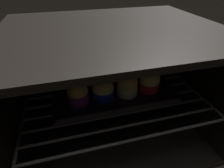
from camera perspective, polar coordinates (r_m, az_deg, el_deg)
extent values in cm
cube|color=black|center=(69.49, 0.26, -12.92)|extent=(59.00, 47.00, 1.50)
cube|color=black|center=(50.41, 0.37, 16.38)|extent=(59.00, 47.00, 1.50)
cube|color=black|center=(77.48, -4.26, 8.39)|extent=(59.00, 1.50, 34.00)
cube|color=black|center=(58.70, -27.94, -4.69)|extent=(1.50, 47.00, 34.00)
cube|color=black|center=(70.34, 23.52, 2.84)|extent=(1.50, 47.00, 34.00)
cylinder|color=#4C494C|center=(46.85, 6.83, -16.75)|extent=(54.00, 0.80, 0.80)
cylinder|color=#4C494C|center=(49.79, 4.82, -12.77)|extent=(54.00, 0.80, 0.80)
cylinder|color=#4C494C|center=(52.99, 3.09, -9.24)|extent=(54.00, 0.80, 0.80)
cylinder|color=#4C494C|center=(56.41, 1.60, -6.12)|extent=(54.00, 0.80, 0.80)
cylinder|color=#4C494C|center=(60.01, 0.30, -3.35)|extent=(54.00, 0.80, 0.80)
cylinder|color=#4C494C|center=(63.76, -0.85, -0.91)|extent=(54.00, 0.80, 0.80)
cylinder|color=#4C494C|center=(67.64, -1.86, 1.26)|extent=(54.00, 0.80, 0.80)
cylinder|color=#4C494C|center=(71.62, -2.77, 3.19)|extent=(54.00, 0.80, 0.80)
cylinder|color=#4C494C|center=(75.69, -3.58, 4.92)|extent=(54.00, 0.80, 0.80)
cylinder|color=#4C494C|center=(60.20, -25.51, -7.06)|extent=(0.80, 42.00, 0.80)
cylinder|color=#4C494C|center=(70.96, 21.80, 0.31)|extent=(0.80, 42.00, 0.80)
cube|color=black|center=(60.35, 0.00, -1.95)|extent=(37.58, 22.60, 1.20)
cube|color=black|center=(51.45, 3.24, -7.66)|extent=(37.58, 0.80, 1.00)
cube|color=black|center=(68.74, -2.41, 3.84)|extent=(37.58, 0.80, 1.00)
cube|color=black|center=(58.52, -17.68, -3.70)|extent=(0.80, 22.60, 1.00)
cube|color=black|center=(66.22, 15.54, 1.32)|extent=(0.80, 22.60, 1.00)
cylinder|color=#7A238C|center=(54.56, -10.40, -4.12)|extent=(6.34, 6.34, 3.08)
sphere|color=gold|center=(53.05, -10.67, -1.88)|extent=(6.06, 6.06, 6.06)
sphere|color=#1E6023|center=(52.11, -9.51, 0.49)|extent=(2.08, 2.08, 2.08)
cylinder|color=#1928B7|center=(55.29, -2.78, -2.97)|extent=(6.34, 6.34, 3.08)
sphere|color=#E0CC7A|center=(54.06, -2.84, -1.14)|extent=(6.46, 6.46, 6.46)
sphere|color=#28702D|center=(52.99, -2.88, 1.29)|extent=(2.49, 2.49, 2.49)
cylinder|color=silver|center=(57.10, 4.68, -1.74)|extent=(6.34, 6.34, 3.08)
sphere|color=#DBBC60|center=(55.72, 4.80, 0.36)|extent=(6.39, 6.39, 6.39)
sphere|color=#19511E|center=(54.48, 4.97, 2.11)|extent=(2.25, 2.25, 2.25)
cylinder|color=red|center=(59.91, 11.29, -0.50)|extent=(6.34, 6.34, 3.08)
sphere|color=#E0CC7A|center=(58.56, 11.56, 1.59)|extent=(6.60, 6.60, 6.60)
sphere|color=#19511E|center=(57.71, 12.08, 4.07)|extent=(1.67, 1.67, 1.67)
cylinder|color=#1928B7|center=(61.14, -11.21, 0.26)|extent=(6.34, 6.34, 3.08)
sphere|color=#DBBC60|center=(59.71, -11.49, 2.50)|extent=(6.31, 6.31, 6.31)
sphere|color=#28702D|center=(58.93, -12.73, 4.64)|extent=(2.05, 2.05, 2.05)
cylinder|color=silver|center=(61.72, -4.30, 1.20)|extent=(6.34, 6.34, 3.08)
sphere|color=gold|center=(60.33, -4.41, 3.40)|extent=(6.48, 6.48, 6.48)
sphere|color=#1E6023|center=(59.43, -4.13, 5.17)|extent=(2.46, 2.46, 2.46)
cylinder|color=red|center=(62.77, 2.49, 1.86)|extent=(6.34, 6.34, 3.08)
sphere|color=gold|center=(61.41, 2.55, 4.04)|extent=(6.63, 6.63, 6.63)
sphere|color=#28702D|center=(61.11, 1.87, 6.53)|extent=(2.04, 2.04, 2.04)
cylinder|color=#7A238C|center=(65.39, 8.37, 2.89)|extent=(6.34, 6.34, 3.08)
sphere|color=gold|center=(64.12, 8.56, 4.92)|extent=(6.20, 6.20, 6.20)
sphere|color=#1E6023|center=(63.24, 8.79, 6.49)|extent=(1.71, 1.71, 1.71)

